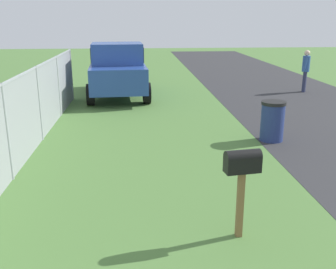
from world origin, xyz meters
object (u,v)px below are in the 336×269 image
pickup_truck (117,68)px  pedestrian (306,68)px  trash_bin (272,121)px  mailbox (242,168)px

pickup_truck → pedestrian: pickup_truck is taller
pickup_truck → pedestrian: bearing=89.4°
trash_bin → pickup_truck: bearing=34.3°
pickup_truck → trash_bin: pickup_truck is taller
mailbox → trash_bin: mailbox is taller
pickup_truck → mailbox: bearing=8.2°
pedestrian → mailbox: bearing=94.0°
mailbox → pickup_truck: (10.45, 2.16, 0.06)m
trash_bin → pedestrian: size_ratio=0.59×
pedestrian → trash_bin: bearing=92.1°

